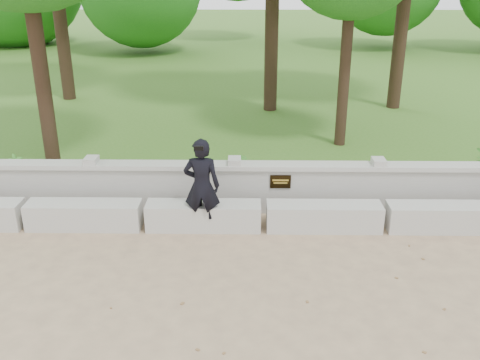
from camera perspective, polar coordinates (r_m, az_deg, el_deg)
The scene contains 7 objects.
ground at distance 7.37m, azimuth 2.91°, elevation -11.91°, with size 80.00×80.00×0.00m, color tan.
lawn at distance 20.51m, azimuth 1.62°, elevation 10.74°, with size 40.00×22.00×0.25m, color #37671B.
concrete_bench at distance 8.91m, azimuth 2.54°, elevation -3.88°, with size 11.90×0.45×0.45m.
parapet_wall at distance 9.45m, azimuth 2.45°, elevation -0.73°, with size 12.50×0.35×0.90m.
man_main at distance 8.61m, azimuth -4.09°, elevation -0.66°, with size 0.61×0.54×1.61m.
shrub_a at distance 10.99m, azimuth -22.71°, elevation 1.17°, with size 0.29×0.20×0.55m, color #448C2F.
shrub_b at distance 10.08m, azimuth 0.12°, elevation 1.08°, with size 0.29×0.23×0.53m, color #448C2F.
Camera 1 is at (-0.28, -6.12, 4.10)m, focal length 40.00 mm.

